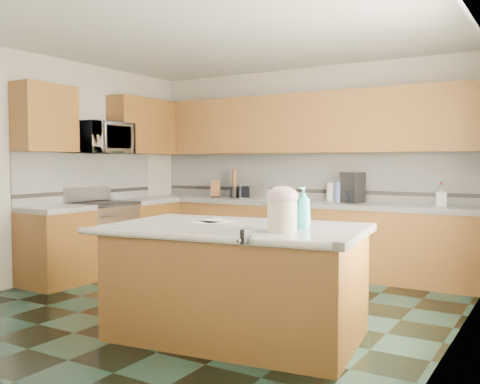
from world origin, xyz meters
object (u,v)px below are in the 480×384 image
Objects in this scene: island_top at (237,229)px; coffee_maker at (353,187)px; island_base at (237,285)px; toaster_oven at (255,192)px; soap_bottle_island at (303,208)px; treat_jar at (282,216)px; knife_block at (216,189)px.

island_top is 5.28× the size of coffee_maker.
toaster_oven reaches higher than island_base.
soap_bottle_island is at bearing 2.11° from island_base.
toaster_oven reaches higher than island_top.
coffee_maker is (-0.01, 2.79, 0.68)m from island_base.
treat_jar reaches higher than island_top.
coffee_maker is (2.05, 0.03, 0.08)m from knife_block.
coffee_maker reaches higher than island_top.
treat_jar is 0.97× the size of knife_block.
island_base is 5.60× the size of toaster_oven.
knife_block is at bearing -176.16° from toaster_oven.
soap_bottle_island is (0.54, 0.09, 0.65)m from island_base.
island_top is 6.34× the size of soap_bottle_island.
island_base is 3.16m from toaster_oven.
toaster_oven is (-1.95, 2.67, -0.06)m from soap_bottle_island.
soap_bottle_island reaches higher than island_base.
coffee_maker is at bearing 122.16° from treat_jar.
knife_block is at bearing 119.06° from island_base.
treat_jar is 0.71× the size of soap_bottle_island.
soap_bottle_island is 3.73m from knife_block.
treat_jar is 0.28m from soap_bottle_island.
knife_block is 0.66m from toaster_oven.
treat_jar is 0.59× the size of coffee_maker.
coffee_maker reaches higher than toaster_oven.
knife_block is at bearing 144.06° from soap_bottle_island.
treat_jar is at bearing -89.35° from soap_bottle_island.
island_top is 8.67× the size of knife_block.
island_top is 2.80m from coffee_maker.
soap_bottle_island is at bearing 103.33° from treat_jar.
coffee_maker is (-0.01, 2.79, 0.22)m from island_top.
treat_jar is at bearing -53.17° from toaster_oven.
coffee_maker is (-0.56, 2.70, 0.03)m from soap_bottle_island.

